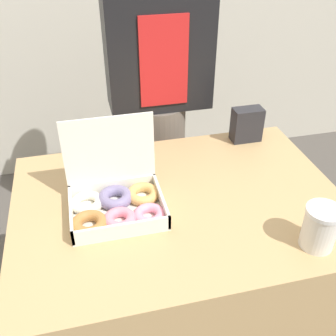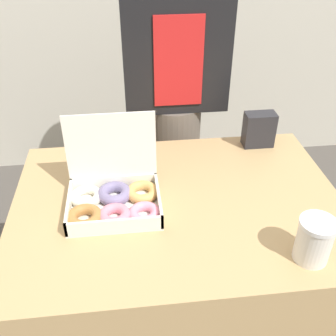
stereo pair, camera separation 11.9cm
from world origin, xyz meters
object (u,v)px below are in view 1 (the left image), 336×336
object	(u,v)px
coffee_cup	(320,227)
napkin_holder	(247,125)
donut_box	(116,201)
person_customer	(159,91)

from	to	relation	value
coffee_cup	napkin_holder	bearing A→B (deg)	86.36
napkin_holder	donut_box	bearing A→B (deg)	-150.63
donut_box	coffee_cup	xyz separation A→B (m)	(0.50, -0.27, 0.03)
donut_box	person_customer	size ratio (longest dim) A/B	0.19
donut_box	person_customer	xyz separation A→B (m)	(0.26, 0.58, 0.08)
coffee_cup	donut_box	bearing A→B (deg)	152.19
person_customer	coffee_cup	bearing A→B (deg)	-74.01
napkin_holder	person_customer	size ratio (longest dim) A/B	0.08
donut_box	person_customer	world-z (taller)	person_customer
donut_box	coffee_cup	world-z (taller)	donut_box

